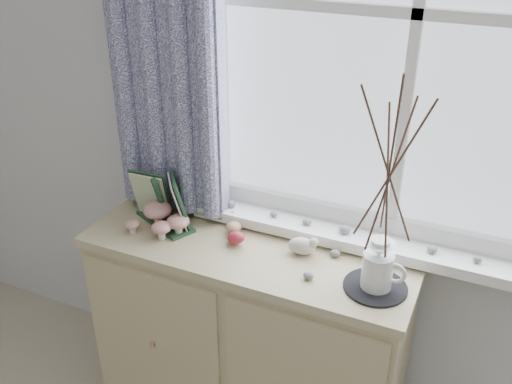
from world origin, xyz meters
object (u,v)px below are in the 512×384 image
toadstool_cluster (161,218)px  sideboard (249,337)px  twig_pitcher (390,168)px  botanical_book (159,202)px

toadstool_cluster → sideboard: bearing=6.9°
twig_pitcher → botanical_book: bearing=176.9°
botanical_book → twig_pitcher: (0.83, -0.04, 0.32)m
botanical_book → twig_pitcher: 0.89m
botanical_book → sideboard: bearing=27.5°
botanical_book → toadstool_cluster: botanical_book is taller
toadstool_cluster → twig_pitcher: bearing=-0.9°
botanical_book → toadstool_cluster: size_ratio=1.30×
toadstool_cluster → twig_pitcher: (0.81, -0.01, 0.37)m
sideboard → botanical_book: bearing=-177.5°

